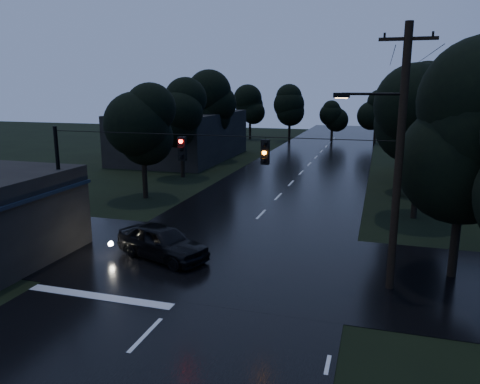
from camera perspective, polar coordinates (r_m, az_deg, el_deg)
The scene contains 16 objects.
main_road at distance 38.52m, azimuth 6.24°, elevation 1.04°, with size 12.00×120.00×0.02m, color black.
cross_street at distance 21.72m, azimuth -2.66°, elevation -8.23°, with size 60.00×9.00×0.02m, color black.
building_far_right at distance 42.11m, azimuth 26.50°, elevation 3.82°, with size 10.00×14.00×4.40m, color black.
building_far_left at distance 51.76m, azimuth -7.09°, elevation 6.82°, with size 10.00×16.00×5.00m, color black.
utility_pole_main at distance 18.29m, azimuth 18.56°, elevation 4.20°, with size 3.50×0.30×10.00m.
utility_pole_far at distance 35.36m, azimuth 19.18°, elevation 5.73°, with size 2.00×0.30×7.50m.
anchor_pole_left at distance 23.56m, azimuth -21.07°, elevation 0.21°, with size 0.18×0.18×6.00m, color black.
span_signals at distance 19.31m, azimuth -2.26°, elevation 5.22°, with size 15.00×0.37×1.12m.
tree_corner_near at distance 20.44m, azimuth 25.88°, elevation 6.50°, with size 4.48×4.48×9.44m.
tree_left_a at distance 33.21m, azimuth -11.82°, elevation 8.13°, with size 3.92×3.92×8.26m.
tree_left_b at distance 40.62m, azimuth -7.18°, elevation 9.62°, with size 4.20×4.20×8.85m.
tree_left_c at distance 50.11m, azimuth -3.15°, elevation 10.71°, with size 4.48×4.48×9.44m.
tree_right_a at distance 29.27m, azimuth 21.22°, elevation 7.69°, with size 4.20×4.20×8.85m.
tree_right_b at distance 37.26m, azimuth 21.33°, elevation 9.17°, with size 4.48×4.48×9.44m.
tree_right_c at distance 47.25m, azimuth 21.22°, elevation 10.21°, with size 4.76×4.76×10.03m.
car at distance 21.88m, azimuth -9.44°, elevation -6.01°, with size 1.89×4.69×1.60m, color black.
Camera 1 is at (6.79, -7.11, 7.77)m, focal length 35.00 mm.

